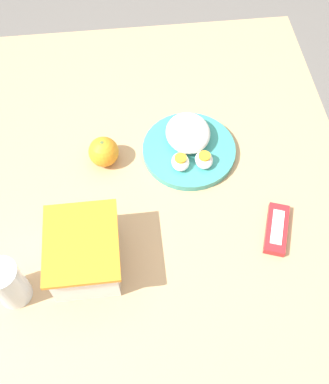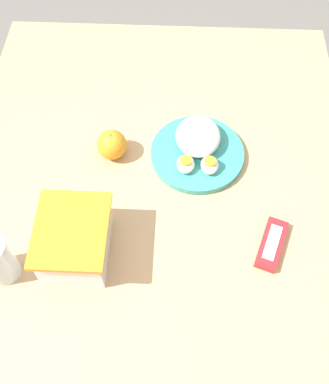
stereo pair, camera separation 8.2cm
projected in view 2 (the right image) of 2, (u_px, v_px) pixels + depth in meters
ground_plane at (159, 291)px, 1.68m from camera, size 10.00×10.00×0.00m
table at (157, 207)px, 1.13m from camera, size 1.16×0.94×0.73m
food_container at (75, 242)px, 0.93m from camera, size 0.18×0.15×0.11m
orange_fruit at (112, 145)px, 1.08m from camera, size 0.07×0.07×0.07m
rice_plate at (198, 148)px, 1.09m from camera, size 0.23×0.23×0.07m
candy_bar at (272, 244)px, 0.97m from camera, size 0.13×0.08×0.02m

